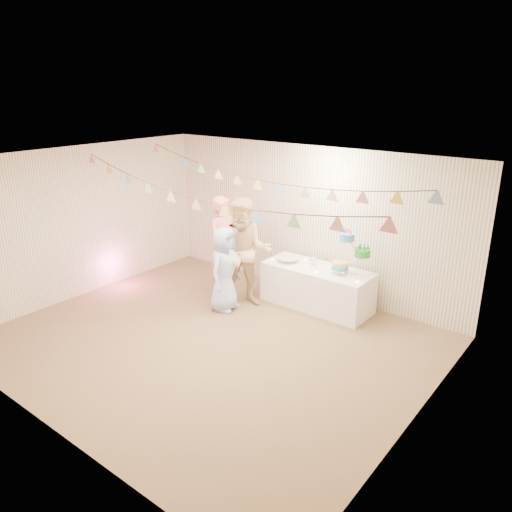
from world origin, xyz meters
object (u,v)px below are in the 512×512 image
Objects in this scene: cake_stand at (350,250)px; person_child at (224,269)px; person_adult_a at (224,247)px; person_adult_b at (245,253)px; table at (317,287)px.

cake_stand is 2.04m from person_child.
person_adult_a is at bearing 31.98° from person_child.
person_adult_b is (-1.53, -0.74, -0.17)m from cake_stand.
person_child is at bearing -132.63° from person_adult_a.
person_adult_b reaches higher than table.
person_adult_a is (-1.53, -0.58, 0.55)m from table.
person_adult_a is at bearing 131.06° from person_adult_b.
cake_stand reaches higher than table.
person_child is at bearing -151.80° from person_adult_b.
person_child is (-1.69, -1.08, -0.39)m from cake_stand.
table is 1.30× the size of person_child.
person_child is (-0.16, -0.34, -0.22)m from person_adult_b.
person_adult_b is (-0.98, -0.69, 0.58)m from table.
cake_stand is 0.38× the size of person_adult_b.
table is 0.93m from cake_stand.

